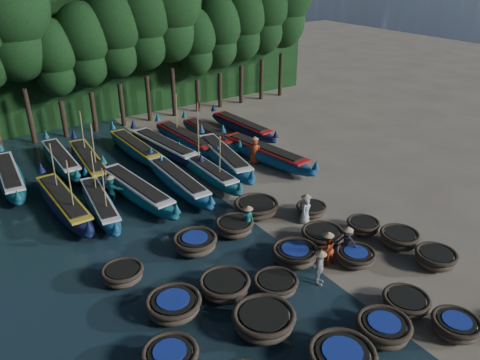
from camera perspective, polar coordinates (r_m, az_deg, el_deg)
ground at (r=23.26m, az=4.11°, el=-7.00°), size 120.00×120.00×0.00m
foliage_wall at (r=41.32m, az=-16.65°, el=14.26°), size 40.00×3.00×10.00m
coracle_3 at (r=19.50m, az=24.79°, el=-15.82°), size 1.98×1.98×0.67m
coracle_6 at (r=16.98m, az=12.28°, el=-20.47°), size 2.66×2.66×0.83m
coracle_7 at (r=18.37m, az=17.06°, el=-16.93°), size 2.17×2.17×0.79m
coracle_8 at (r=19.92m, az=19.57°, el=-13.84°), size 2.05×2.05×0.63m
coracle_9 at (r=22.79m, az=22.75°, el=-8.74°), size 2.22×2.22×0.72m
coracle_10 at (r=16.84m, az=-8.50°, el=-20.65°), size 1.97×1.97×0.79m
coracle_11 at (r=17.93m, az=2.91°, el=-16.71°), size 2.63×2.63×0.83m
coracle_12 at (r=19.74m, az=4.37°, el=-12.53°), size 2.32×2.32×0.63m
coracle_13 at (r=21.86m, az=13.87°, el=-9.02°), size 2.18×2.18×0.63m
coracle_14 at (r=23.61m, az=18.85°, el=-6.72°), size 1.88×1.88×0.75m
coracle_15 at (r=18.76m, az=-8.09°, el=-14.88°), size 2.47×2.47×0.75m
coracle_16 at (r=19.52m, az=-1.90°, el=-12.74°), size 2.48×2.48×0.73m
coracle_17 at (r=21.37m, az=6.69°, el=-8.98°), size 2.41×2.41×0.77m
coracle_18 at (r=22.90m, az=10.01°, el=-6.72°), size 2.05×2.05×0.72m
coracle_19 at (r=24.18m, az=14.76°, el=-5.44°), size 1.86×1.86×0.66m
coracle_20 at (r=20.75m, az=-14.11°, el=-11.04°), size 2.20×2.20×0.70m
coracle_21 at (r=22.07m, az=-5.51°, el=-7.64°), size 2.56×2.56×0.79m
coracle_22 at (r=23.22m, az=-0.68°, el=-5.71°), size 1.95×1.95×0.77m
coracle_23 at (r=24.89m, az=1.99°, el=-3.37°), size 2.87×2.87×0.77m
coracle_24 at (r=25.14m, az=8.69°, el=-3.57°), size 1.76×1.76×0.63m
long_boat_2 at (r=26.79m, az=-20.69°, el=-2.62°), size 1.77×8.45×3.59m
long_boat_3 at (r=26.24m, az=-16.71°, el=-2.77°), size 2.04×7.38×3.15m
long_boat_4 at (r=27.01m, az=-12.49°, el=-1.22°), size 2.46×8.48×1.50m
long_boat_5 at (r=27.70m, az=-7.53°, el=-0.13°), size 1.53×8.19×1.44m
long_boat_6 at (r=28.87m, az=-4.04°, el=1.08°), size 1.36×7.66×3.25m
long_boat_7 at (r=30.63m, az=-1.97°, el=2.81°), size 2.96×8.77×1.56m
long_boat_8 at (r=31.19m, az=3.06°, el=3.25°), size 2.86×9.00×1.60m
long_boat_10 at (r=31.25m, az=-26.27°, el=0.38°), size 1.86×8.23×1.45m
long_boat_11 at (r=32.58m, az=-20.96°, el=2.37°), size 1.46×8.00×1.41m
long_boat_12 at (r=31.51m, az=-17.93°, el=2.13°), size 2.06×8.46×3.60m
long_boat_13 at (r=32.97m, az=-12.64°, el=3.80°), size 1.72×8.18×1.44m
long_boat_14 at (r=32.61m, az=-9.19°, el=3.94°), size 2.60×8.74×1.55m
long_boat_15 at (r=33.93m, az=-6.67°, el=4.96°), size 2.03×8.57×3.65m
long_boat_16 at (r=34.81m, az=-3.70°, el=5.57°), size 1.60×8.05×1.42m
long_boat_17 at (r=36.33m, az=0.26°, el=6.53°), size 1.93×8.20×1.45m
fisherman_0 at (r=24.21m, az=7.99°, el=-3.44°), size 0.91×0.83×1.76m
fisherman_1 at (r=23.04m, az=0.98°, el=-4.73°), size 0.65×0.59×1.69m
fisherman_2 at (r=21.27m, az=10.57°, el=-8.16°), size 0.83×0.68×1.79m
fisherman_3 at (r=21.94m, az=12.85°, el=-7.38°), size 0.99×1.13×1.72m
fisherman_4 at (r=20.05m, az=9.70°, el=-10.41°), size 0.97×0.84×1.76m
fisherman_5 at (r=27.02m, az=-15.43°, el=-1.01°), size 1.14×1.42×1.72m
fisherman_6 at (r=30.81m, az=1.80°, el=3.67°), size 1.04×1.01×2.01m
tree_4 at (r=35.86m, az=-26.25°, el=17.12°), size 5.34×5.34×12.58m
tree_5 at (r=36.67m, az=-21.83°, el=13.70°), size 3.68×3.68×8.68m
tree_6 at (r=37.11m, az=-18.48°, el=15.40°), size 4.09×4.09×9.65m
tree_7 at (r=37.70m, az=-15.17°, el=17.01°), size 4.51×4.51×10.63m
tree_8 at (r=38.43m, az=-11.92°, el=18.50°), size 4.92×4.92×11.60m
tree_9 at (r=39.29m, az=-8.75°, el=19.88°), size 5.34×5.34×12.58m
tree_10 at (r=40.69m, az=-5.46°, el=16.41°), size 3.68×3.68×8.68m
tree_11 at (r=41.72m, az=-2.60°, el=17.67°), size 4.09×4.09×9.65m
tree_12 at (r=42.87m, az=0.14°, el=18.83°), size 4.51×4.51×10.63m
tree_13 at (r=44.11m, az=2.78°, el=19.88°), size 4.92×4.92×11.60m
tree_14 at (r=45.45m, az=5.29°, el=20.84°), size 5.34×5.34×12.58m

